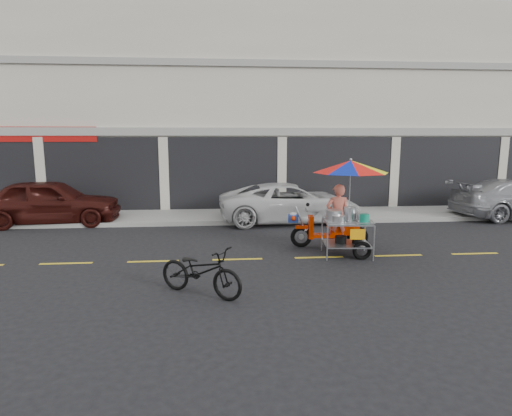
{
  "coord_description": "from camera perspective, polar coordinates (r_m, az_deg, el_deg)",
  "views": [
    {
      "loc": [
        -2.39,
        -9.95,
        2.94
      ],
      "look_at": [
        -1.5,
        0.6,
        1.15
      ],
      "focal_mm": 30.0,
      "sensor_mm": 36.0,
      "label": 1
    }
  ],
  "objects": [
    {
      "name": "centerline",
      "position": [
        10.64,
        8.4,
        -6.52
      ],
      "size": [
        42.0,
        0.1,
        0.01
      ],
      "primitive_type": "cube",
      "color": "gold",
      "rests_on": "ground"
    },
    {
      "name": "white_pickup",
      "position": [
        14.78,
        4.51,
        0.74
      ],
      "size": [
        4.95,
        2.51,
        1.34
      ],
      "primitive_type": "imported",
      "rotation": [
        0.0,
        0.0,
        1.63
      ],
      "color": "silver",
      "rests_on": "ground"
    },
    {
      "name": "shophouse_block",
      "position": [
        21.22,
        9.63,
        12.96
      ],
      "size": [
        36.0,
        8.11,
        10.4
      ],
      "color": "beige",
      "rests_on": "ground"
    },
    {
      "name": "ground",
      "position": [
        10.64,
        8.4,
        -6.54
      ],
      "size": [
        90.0,
        90.0,
        0.0
      ],
      "primitive_type": "plane",
      "color": "black"
    },
    {
      "name": "near_bicycle",
      "position": [
        8.07,
        -7.39,
        -8.34
      ],
      "size": [
        1.83,
        1.48,
        0.93
      ],
      "primitive_type": "imported",
      "rotation": [
        0.0,
        0.0,
        1.0
      ],
      "color": "black",
      "rests_on": "ground"
    },
    {
      "name": "sidewalk",
      "position": [
        15.89,
        3.91,
        -0.81
      ],
      "size": [
        45.0,
        3.0,
        0.15
      ],
      "primitive_type": "cube",
      "color": "gray",
      "rests_on": "ground"
    },
    {
      "name": "maroon_sedan",
      "position": [
        15.86,
        -25.77,
        0.76
      ],
      "size": [
        4.62,
        2.13,
        1.53
      ],
      "primitive_type": "imported",
      "rotation": [
        0.0,
        0.0,
        1.64
      ],
      "color": "black",
      "rests_on": "ground"
    },
    {
      "name": "food_vendor_rig",
      "position": [
        10.95,
        11.71,
        1.91
      ],
      "size": [
        2.4,
        2.07,
        2.42
      ],
      "rotation": [
        0.0,
        0.0,
        -0.1
      ],
      "color": "black",
      "rests_on": "ground"
    }
  ]
}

